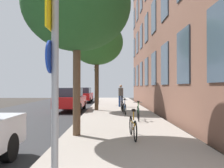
# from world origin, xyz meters

# --- Properties ---
(ground_plane) EXTENTS (41.80, 41.80, 0.00)m
(ground_plane) POSITION_xyz_m (-2.40, 15.00, 0.00)
(ground_plane) COLOR #332D28
(road_asphalt) EXTENTS (7.00, 38.00, 0.01)m
(road_asphalt) POSITION_xyz_m (-4.50, 15.00, 0.01)
(road_asphalt) COLOR #2D2D30
(road_asphalt) RESTS_ON ground
(sidewalk) EXTENTS (4.20, 38.00, 0.12)m
(sidewalk) POSITION_xyz_m (1.10, 15.00, 0.06)
(sidewalk) COLOR #9E9389
(sidewalk) RESTS_ON ground
(sign_post) EXTENTS (0.16, 0.60, 3.48)m
(sign_post) POSITION_xyz_m (-0.39, 3.04, 2.08)
(sign_post) COLOR gray
(sign_post) RESTS_ON sidewalk
(traffic_light) EXTENTS (0.43, 0.24, 3.83)m
(traffic_light) POSITION_xyz_m (-0.61, 20.61, 2.74)
(traffic_light) COLOR black
(traffic_light) RESTS_ON sidewalk
(tree_near) EXTENTS (3.55, 3.55, 5.78)m
(tree_near) POSITION_xyz_m (-0.52, 6.79, 4.38)
(tree_near) COLOR brown
(tree_near) RESTS_ON sidewalk
(tree_far) EXTENTS (3.61, 3.61, 6.15)m
(tree_far) POSITION_xyz_m (-0.35, 15.19, 4.72)
(tree_far) COLOR #4C3823
(tree_far) RESTS_ON sidewalk
(bicycle_0) EXTENTS (0.42, 1.65, 0.90)m
(bicycle_0) POSITION_xyz_m (1.27, 6.33, 0.47)
(bicycle_0) COLOR black
(bicycle_0) RESTS_ON sidewalk
(bicycle_1) EXTENTS (0.42, 1.70, 0.92)m
(bicycle_1) POSITION_xyz_m (1.91, 10.35, 0.48)
(bicycle_1) COLOR black
(bicycle_1) RESTS_ON sidewalk
(bicycle_2) EXTENTS (0.42, 1.62, 0.91)m
(bicycle_2) POSITION_xyz_m (1.40, 12.70, 0.47)
(bicycle_2) COLOR black
(bicycle_2) RESTS_ON sidewalk
(bicycle_3) EXTENTS (0.42, 1.75, 0.96)m
(bicycle_3) POSITION_xyz_m (1.34, 14.41, 0.49)
(bicycle_3) COLOR black
(bicycle_3) RESTS_ON sidewalk
(pedestrian_0) EXTENTS (0.55, 0.55, 1.75)m
(pedestrian_0) POSITION_xyz_m (1.42, 17.95, 1.12)
(pedestrian_0) COLOR navy
(pedestrian_0) RESTS_ON sidewalk
(car_1) EXTENTS (1.78, 4.19, 1.62)m
(car_1) POSITION_xyz_m (-2.18, 15.64, 0.84)
(car_1) COLOR red
(car_1) RESTS_ON road_asphalt
(car_2) EXTENTS (1.79, 4.51, 1.62)m
(car_2) POSITION_xyz_m (-2.32, 24.90, 0.84)
(car_2) COLOR red
(car_2) RESTS_ON road_asphalt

